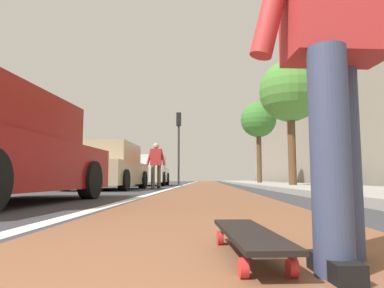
% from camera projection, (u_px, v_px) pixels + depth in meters
% --- Properties ---
extents(ground_plane, '(80.00, 80.00, 0.00)m').
position_uv_depth(ground_plane, '(207.00, 190.00, 10.31)').
color(ground_plane, '#38383D').
extents(bike_lane_paint, '(56.00, 2.20, 0.00)m').
position_uv_depth(bike_lane_paint, '(207.00, 184.00, 24.22)').
color(bike_lane_paint, brown).
rests_on(bike_lane_paint, ground).
extents(lane_stripe_white, '(52.00, 0.16, 0.01)m').
position_uv_depth(lane_stripe_white, '(185.00, 185.00, 20.30)').
color(lane_stripe_white, silver).
rests_on(lane_stripe_white, ground).
extents(sidewalk_curb, '(52.00, 3.20, 0.13)m').
position_uv_depth(sidewalk_curb, '(272.00, 184.00, 18.12)').
color(sidewalk_curb, '#9E9B93').
rests_on(sidewalk_curb, ground).
extents(building_facade, '(40.00, 1.20, 9.60)m').
position_uv_depth(building_facade, '(306.00, 110.00, 22.45)').
color(building_facade, gray).
rests_on(building_facade, ground).
extents(skateboard, '(0.85, 0.28, 0.11)m').
position_uv_depth(skateboard, '(249.00, 236.00, 1.48)').
color(skateboard, red).
rests_on(skateboard, ground).
extents(skater_person, '(0.48, 0.72, 1.64)m').
position_uv_depth(skater_person, '(335.00, 32.00, 1.41)').
color(skater_person, '#384260').
rests_on(skater_person, ground).
extents(parked_car_mid, '(4.09, 2.00, 1.46)m').
position_uv_depth(parked_car_mid, '(108.00, 168.00, 10.98)').
color(parked_car_mid, tan).
rests_on(parked_car_mid, ground).
extents(parked_car_far, '(4.57, 2.00, 1.49)m').
position_uv_depth(parked_car_far, '(149.00, 171.00, 17.40)').
color(parked_car_far, silver).
rests_on(parked_car_far, ground).
extents(traffic_light, '(0.33, 0.28, 4.29)m').
position_uv_depth(traffic_light, '(179.00, 135.00, 20.50)').
color(traffic_light, '#2D2D2D').
rests_on(traffic_light, ground).
extents(street_tree_mid, '(2.23, 2.23, 4.63)m').
position_uv_depth(street_tree_mid, '(290.00, 92.00, 12.49)').
color(street_tree_mid, brown).
rests_on(street_tree_mid, ground).
extents(street_tree_far, '(2.07, 2.07, 4.82)m').
position_uv_depth(street_tree_far, '(258.00, 121.00, 20.08)').
color(street_tree_far, brown).
rests_on(street_tree_far, ground).
extents(pedestrian_distant, '(0.46, 0.72, 1.65)m').
position_uv_depth(pedestrian_distant, '(156.00, 162.00, 12.51)').
color(pedestrian_distant, brown).
rests_on(pedestrian_distant, ground).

